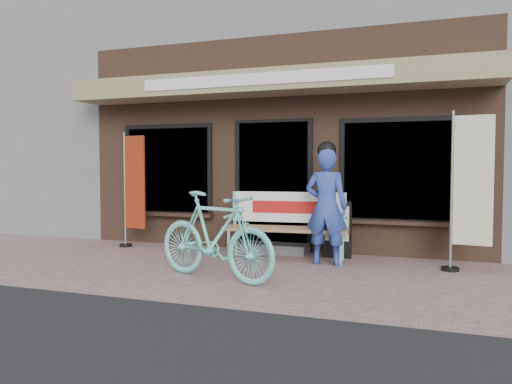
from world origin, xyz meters
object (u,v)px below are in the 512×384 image
at_px(person, 326,204).
at_px(nobori_cream, 469,189).
at_px(menu_stand, 337,229).
at_px(bench, 287,220).
at_px(nobori_red, 133,188).
at_px(bicycle, 215,236).

bearing_deg(person, nobori_cream, 5.63).
bearing_deg(menu_stand, nobori_cream, -15.52).
xyz_separation_m(bench, nobori_red, (-2.80, 0.11, 0.44)).
relative_size(person, bicycle, 0.97).
bearing_deg(nobori_red, bench, 10.08).
height_order(person, nobori_red, nobori_red).
height_order(bench, nobori_cream, nobori_cream).
xyz_separation_m(bicycle, nobori_red, (-2.35, 1.77, 0.48)).
distance_m(bench, bicycle, 1.72).
bearing_deg(nobori_cream, nobori_red, -176.06).
distance_m(bicycle, menu_stand, 2.31).
xyz_separation_m(person, bicycle, (-1.12, -1.41, -0.32)).
bearing_deg(nobori_red, nobori_cream, 9.73).
height_order(bench, bicycle, bicycle).
height_order(bench, menu_stand, bench).
height_order(bicycle, menu_stand, bicycle).
bearing_deg(bicycle, nobori_cream, -46.02).
relative_size(nobori_cream, menu_stand, 2.45).
bearing_deg(menu_stand, bicycle, -121.81).
bearing_deg(bicycle, person, -21.26).
distance_m(bench, nobori_cream, 2.61).
bearing_deg(nobori_cream, menu_stand, 172.40).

